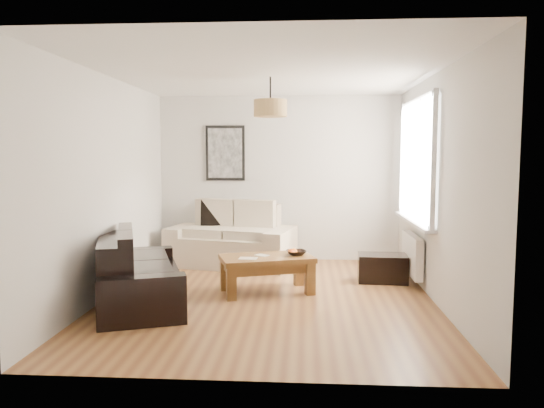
# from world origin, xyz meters

# --- Properties ---
(floor) EXTENTS (4.50, 4.50, 0.00)m
(floor) POSITION_xyz_m (0.00, 0.00, 0.00)
(floor) COLOR brown
(floor) RESTS_ON ground
(ceiling) EXTENTS (3.80, 4.50, 0.00)m
(ceiling) POSITION_xyz_m (0.00, 0.00, 2.60)
(ceiling) COLOR white
(ceiling) RESTS_ON floor
(wall_back) EXTENTS (3.80, 0.04, 2.60)m
(wall_back) POSITION_xyz_m (0.00, 2.25, 1.30)
(wall_back) COLOR silver
(wall_back) RESTS_ON floor
(wall_front) EXTENTS (3.80, 0.04, 2.60)m
(wall_front) POSITION_xyz_m (0.00, -2.25, 1.30)
(wall_front) COLOR silver
(wall_front) RESTS_ON floor
(wall_left) EXTENTS (0.04, 4.50, 2.60)m
(wall_left) POSITION_xyz_m (-1.90, 0.00, 1.30)
(wall_left) COLOR silver
(wall_left) RESTS_ON floor
(wall_right) EXTENTS (0.04, 4.50, 2.60)m
(wall_right) POSITION_xyz_m (1.90, 0.00, 1.30)
(wall_right) COLOR silver
(wall_right) RESTS_ON floor
(window_bay) EXTENTS (0.14, 1.90, 1.60)m
(window_bay) POSITION_xyz_m (1.86, 0.80, 1.60)
(window_bay) COLOR white
(window_bay) RESTS_ON wall_right
(radiator) EXTENTS (0.10, 0.90, 0.52)m
(radiator) POSITION_xyz_m (1.82, 0.80, 0.38)
(radiator) COLOR white
(radiator) RESTS_ON wall_right
(poster) EXTENTS (0.62, 0.04, 0.87)m
(poster) POSITION_xyz_m (-0.85, 2.22, 1.70)
(poster) COLOR black
(poster) RESTS_ON wall_back
(pendant_shade) EXTENTS (0.40, 0.40, 0.20)m
(pendant_shade) POSITION_xyz_m (0.00, 0.30, 2.23)
(pendant_shade) COLOR tan
(pendant_shade) RESTS_ON ceiling
(loveseat_cream) EXTENTS (2.01, 1.38, 0.91)m
(loveseat_cream) POSITION_xyz_m (-0.70, 1.78, 0.45)
(loveseat_cream) COLOR beige
(loveseat_cream) RESTS_ON floor
(sofa_leather) EXTENTS (1.40, 1.95, 0.76)m
(sofa_leather) POSITION_xyz_m (-1.43, -0.34, 0.38)
(sofa_leather) COLOR black
(sofa_leather) RESTS_ON floor
(coffee_table) EXTENTS (1.23, 0.91, 0.45)m
(coffee_table) POSITION_xyz_m (-0.04, 0.23, 0.22)
(coffee_table) COLOR brown
(coffee_table) RESTS_ON floor
(ottoman) EXTENTS (0.66, 0.45, 0.36)m
(ottoman) POSITION_xyz_m (1.45, 0.86, 0.18)
(ottoman) COLOR black
(ottoman) RESTS_ON floor
(cushion_left) EXTENTS (0.42, 0.16, 0.41)m
(cushion_left) POSITION_xyz_m (-1.00, 2.00, 0.77)
(cushion_left) COLOR black
(cushion_left) RESTS_ON loveseat_cream
(cushion_right) EXTENTS (0.39, 0.18, 0.37)m
(cushion_right) POSITION_xyz_m (-0.28, 2.00, 0.75)
(cushion_right) COLOR black
(cushion_right) RESTS_ON loveseat_cream
(fruit_bowl) EXTENTS (0.30, 0.30, 0.06)m
(fruit_bowl) POSITION_xyz_m (0.32, 0.31, 0.48)
(fruit_bowl) COLOR black
(fruit_bowl) RESTS_ON coffee_table
(orange_a) EXTENTS (0.07, 0.07, 0.06)m
(orange_a) POSITION_xyz_m (0.26, 0.28, 0.49)
(orange_a) COLOR #FA5C15
(orange_a) RESTS_ON fruit_bowl
(orange_b) EXTENTS (0.09, 0.09, 0.08)m
(orange_b) POSITION_xyz_m (0.29, 0.33, 0.49)
(orange_b) COLOR orange
(orange_b) RESTS_ON fruit_bowl
(orange_c) EXTENTS (0.08, 0.08, 0.06)m
(orange_c) POSITION_xyz_m (0.25, 0.32, 0.49)
(orange_c) COLOR #E45613
(orange_c) RESTS_ON fruit_bowl
(papers) EXTENTS (0.22, 0.17, 0.01)m
(papers) POSITION_xyz_m (-0.25, 0.06, 0.45)
(papers) COLOR beige
(papers) RESTS_ON coffee_table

